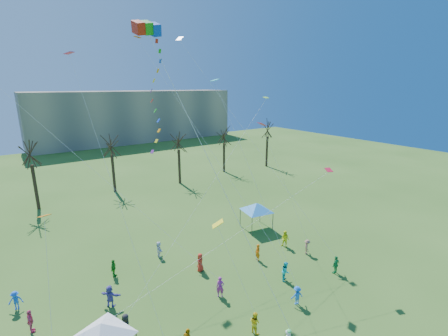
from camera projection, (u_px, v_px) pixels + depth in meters
distant_building at (135, 116)px, 95.78m from camera, size 60.00×14.00×15.00m
bare_tree_row at (104, 152)px, 47.09m from camera, size 68.85×7.73×10.53m
big_box_kite at (160, 98)px, 18.87m from camera, size 3.38×4.95×20.09m
canopy_tent_white at (102, 330)px, 18.49m from camera, size 3.95×3.95×3.17m
canopy_tent_blue at (257, 207)px, 36.89m from camera, size 4.29×4.29×3.26m
festival_crowd at (187, 291)px, 24.90m from camera, size 25.77×15.16×1.86m
small_kites_aloft at (183, 122)px, 25.95m from camera, size 28.52×19.90×32.98m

